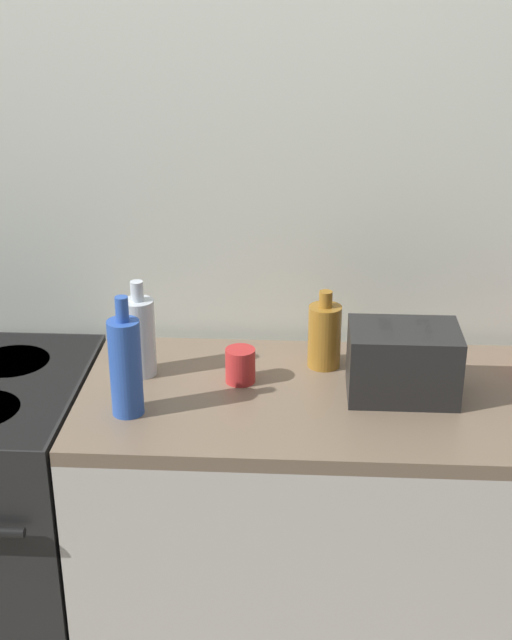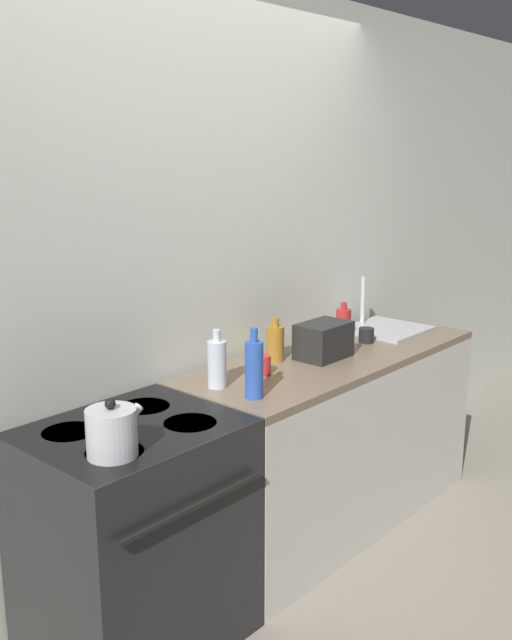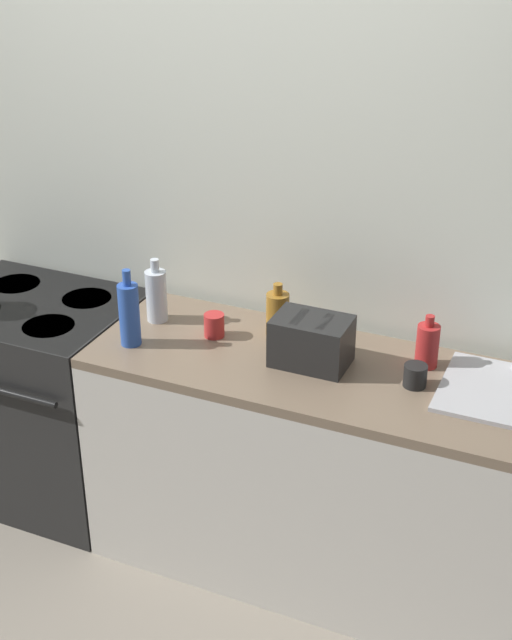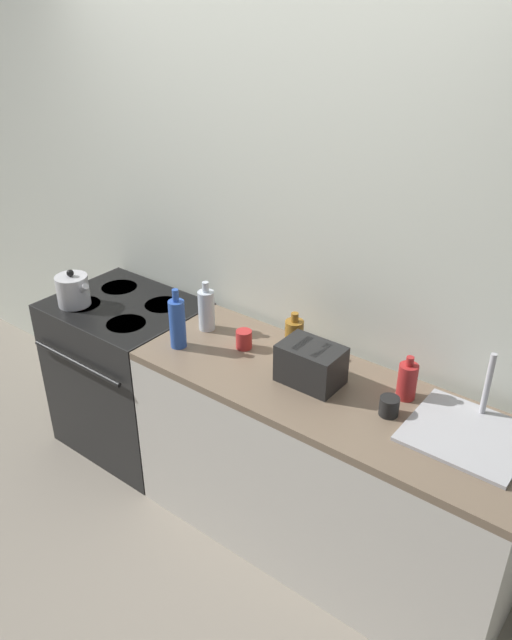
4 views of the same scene
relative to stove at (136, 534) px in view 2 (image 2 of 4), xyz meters
The scene contains 13 objects.
ground_plane 0.84m from the stove, 25.63° to the right, with size 12.00×12.00×0.00m, color gray.
wall_back 1.12m from the stove, 29.54° to the left, with size 8.00×0.05×2.60m.
stove is the anchor object (origin of this frame).
counter_block 1.25m from the stove, ahead, with size 1.73×0.60×0.88m.
kettle 0.57m from the stove, 141.90° to the right, with size 0.21×0.17×0.20m.
toaster 1.28m from the stove, ahead, with size 0.26×0.18×0.17m.
sink_tray 1.88m from the stove, ahead, with size 0.42×0.39×0.28m.
bottle_blue 0.77m from the stove, 13.30° to the right, with size 0.07×0.07×0.29m.
bottle_red 1.62m from the stove, ahead, with size 0.08×0.08×0.19m.
bottle_amber 1.12m from the stove, ahead, with size 0.08×0.08×0.20m.
bottle_clear 0.75m from the stove, ahead, with size 0.08×0.08×0.25m.
cup_red 0.91m from the stove, ahead, with size 0.07×0.07×0.09m.
cup_black 1.60m from the stove, ahead, with size 0.08×0.08×0.08m.
Camera 2 is at (-2.13, -1.63, 1.86)m, focal length 40.00 mm.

